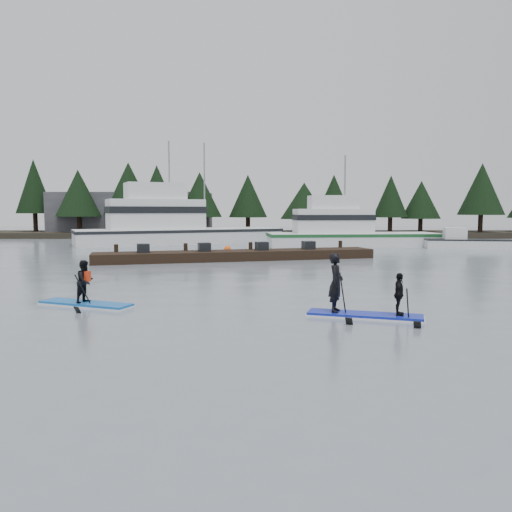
{
  "coord_description": "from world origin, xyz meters",
  "views": [
    {
      "loc": [
        -0.18,
        -14.13,
        2.93
      ],
      "look_at": [
        0.0,
        6.0,
        1.1
      ],
      "focal_mm": 35.0,
      "sensor_mm": 36.0,
      "label": 1
    }
  ],
  "objects_px": {
    "paddleboard_solo": "(85,290)",
    "fishing_boat_large": "(174,235)",
    "paddleboard_duo": "(360,295)",
    "floating_dock": "(238,255)",
    "fishing_boat_medium": "(347,239)"
  },
  "relations": [
    {
      "from": "fishing_boat_medium",
      "to": "paddleboard_solo",
      "type": "bearing_deg",
      "value": -121.16
    },
    {
      "from": "paddleboard_duo",
      "to": "paddleboard_solo",
      "type": "bearing_deg",
      "value": -174.72
    },
    {
      "from": "floating_dock",
      "to": "paddleboard_duo",
      "type": "distance_m",
      "value": 16.56
    },
    {
      "from": "fishing_boat_medium",
      "to": "fishing_boat_large",
      "type": "bearing_deg",
      "value": 163.39
    },
    {
      "from": "fishing_boat_large",
      "to": "paddleboard_duo",
      "type": "distance_m",
      "value": 32.5
    },
    {
      "from": "fishing_boat_large",
      "to": "fishing_boat_medium",
      "type": "xyz_separation_m",
      "value": [
        14.91,
        -3.21,
        -0.18
      ]
    },
    {
      "from": "floating_dock",
      "to": "paddleboard_duo",
      "type": "relative_size",
      "value": 5.25
    },
    {
      "from": "fishing_boat_large",
      "to": "paddleboard_duo",
      "type": "xyz_separation_m",
      "value": [
        9.94,
        -30.95,
        -0.16
      ]
    },
    {
      "from": "fishing_boat_large",
      "to": "paddleboard_solo",
      "type": "xyz_separation_m",
      "value": [
        1.82,
        -29.26,
        -0.27
      ]
    },
    {
      "from": "paddleboard_duo",
      "to": "fishing_boat_large",
      "type": "bearing_deg",
      "value": 124.85
    },
    {
      "from": "fishing_boat_medium",
      "to": "paddleboard_solo",
      "type": "relative_size",
      "value": 4.56
    },
    {
      "from": "paddleboard_solo",
      "to": "fishing_boat_large",
      "type": "bearing_deg",
      "value": 115.6
    },
    {
      "from": "paddleboard_duo",
      "to": "floating_dock",
      "type": "bearing_deg",
      "value": 120.43
    },
    {
      "from": "fishing_boat_medium",
      "to": "paddleboard_duo",
      "type": "xyz_separation_m",
      "value": [
        -4.97,
        -27.74,
        0.02
      ]
    },
    {
      "from": "floating_dock",
      "to": "paddleboard_duo",
      "type": "height_order",
      "value": "paddleboard_duo"
    }
  ]
}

